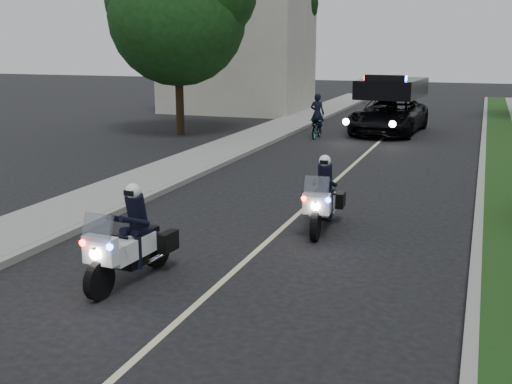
# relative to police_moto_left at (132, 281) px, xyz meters

# --- Properties ---
(ground) EXTENTS (120.00, 120.00, 0.00)m
(ground) POSITION_rel_police_moto_left_xyz_m (1.48, 0.58, 0.00)
(ground) COLOR black
(ground) RESTS_ON ground
(curb_right) EXTENTS (0.20, 60.00, 0.15)m
(curb_right) POSITION_rel_police_moto_left_xyz_m (5.58, 10.58, 0.07)
(curb_right) COLOR gray
(curb_right) RESTS_ON ground
(grass_verge) EXTENTS (1.20, 60.00, 0.16)m
(grass_verge) POSITION_rel_police_moto_left_xyz_m (6.28, 10.58, 0.08)
(grass_verge) COLOR #193814
(grass_verge) RESTS_ON ground
(curb_left) EXTENTS (0.20, 60.00, 0.15)m
(curb_left) POSITION_rel_police_moto_left_xyz_m (-2.62, 10.58, 0.07)
(curb_left) COLOR gray
(curb_left) RESTS_ON ground
(sidewalk_left) EXTENTS (2.00, 60.00, 0.16)m
(sidewalk_left) POSITION_rel_police_moto_left_xyz_m (-3.72, 10.58, 0.08)
(sidewalk_left) COLOR gray
(sidewalk_left) RESTS_ON ground
(building_far) EXTENTS (8.00, 6.00, 7.00)m
(building_far) POSITION_rel_police_moto_left_xyz_m (-8.52, 26.58, 3.50)
(building_far) COLOR #A8A396
(building_far) RESTS_ON ground
(lane_marking) EXTENTS (0.12, 50.00, 0.01)m
(lane_marking) POSITION_rel_police_moto_left_xyz_m (1.48, 10.58, 0.00)
(lane_marking) COLOR #BFB78C
(lane_marking) RESTS_ON ground
(police_moto_left) EXTENTS (0.87, 2.07, 1.72)m
(police_moto_left) POSITION_rel_police_moto_left_xyz_m (0.00, 0.00, 0.00)
(police_moto_left) COLOR white
(police_moto_left) RESTS_ON ground
(police_moto_right) EXTENTS (0.82, 1.99, 1.66)m
(police_moto_right) POSITION_rel_police_moto_left_xyz_m (2.34, 4.14, 0.00)
(police_moto_right) COLOR silver
(police_moto_right) RESTS_ON ground
(police_suv) EXTENTS (3.16, 6.08, 2.87)m
(police_suv) POSITION_rel_police_moto_left_xyz_m (1.44, 20.09, 0.00)
(police_suv) COLOR black
(police_suv) RESTS_ON ground
(bicycle) EXTENTS (0.60, 1.57, 0.81)m
(bicycle) POSITION_rel_police_moto_left_xyz_m (-1.26, 17.53, 0.00)
(bicycle) COLOR black
(bicycle) RESTS_ON ground
(cyclist) EXTENTS (0.66, 0.48, 1.72)m
(cyclist) POSITION_rel_police_moto_left_xyz_m (-1.26, 17.53, 0.00)
(cyclist) COLOR black
(cyclist) RESTS_ON ground
(tree_left_near) EXTENTS (6.06, 6.06, 9.99)m
(tree_left_near) POSITION_rel_police_moto_left_xyz_m (-7.31, 16.46, 0.00)
(tree_left_near) COLOR #184316
(tree_left_near) RESTS_ON ground
(tree_left_far) EXTENTS (7.21, 7.21, 10.29)m
(tree_left_far) POSITION_rel_police_moto_left_xyz_m (-7.91, 28.75, 0.00)
(tree_left_far) COLOR black
(tree_left_far) RESTS_ON ground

